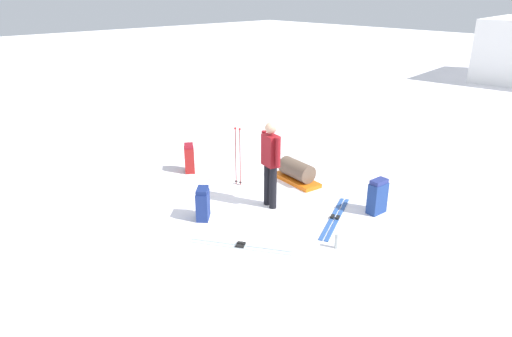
% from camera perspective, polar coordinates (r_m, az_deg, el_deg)
% --- Properties ---
extents(ground_plane, '(80.00, 80.00, 0.00)m').
position_cam_1_polar(ground_plane, '(9.22, 0.00, -4.05)').
color(ground_plane, white).
extents(skier_standing, '(0.56, 0.28, 1.70)m').
position_cam_1_polar(skier_standing, '(8.65, 1.82, 1.04)').
color(skier_standing, black).
rests_on(skier_standing, ground_plane).
extents(ski_pair_near, '(1.54, 1.08, 0.05)m').
position_cam_1_polar(ski_pair_near, '(7.68, -1.93, -9.59)').
color(ski_pair_near, silver).
rests_on(ski_pair_near, ground_plane).
extents(ski_pair_far, '(0.90, 1.68, 0.05)m').
position_cam_1_polar(ski_pair_far, '(8.66, 9.79, -6.09)').
color(ski_pair_far, '#2D56A2').
rests_on(ski_pair_far, ground_plane).
extents(backpack_large_dark, '(0.39, 0.36, 0.67)m').
position_cam_1_polar(backpack_large_dark, '(10.66, -8.30, 1.26)').
color(backpack_large_dark, maroon).
rests_on(backpack_large_dark, ground_plane).
extents(backpack_bright, '(0.24, 0.39, 0.68)m').
position_cam_1_polar(backpack_bright, '(8.92, 14.88, -3.40)').
color(backpack_bright, navy).
rests_on(backpack_bright, ground_plane).
extents(backpack_small_spare, '(0.41, 0.41, 0.61)m').
position_cam_1_polar(backpack_small_spare, '(8.48, -6.63, -4.38)').
color(backpack_small_spare, navy).
rests_on(backpack_small_spare, ground_plane).
extents(ski_poles_planted_near, '(0.17, 0.10, 1.28)m').
position_cam_1_polar(ski_poles_planted_near, '(9.73, -2.28, 1.89)').
color(ski_poles_planted_near, maroon).
rests_on(ski_poles_planted_near, ground_plane).
extents(gear_sled, '(1.21, 0.60, 0.49)m').
position_cam_1_polar(gear_sled, '(10.07, 5.08, -0.47)').
color(gear_sled, orange).
rests_on(gear_sled, ground_plane).
extents(thermos_bottle, '(0.07, 0.07, 0.26)m').
position_cam_1_polar(thermos_bottle, '(7.69, 10.00, -8.87)').
color(thermos_bottle, '#B3BCB8').
rests_on(thermos_bottle, ground_plane).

